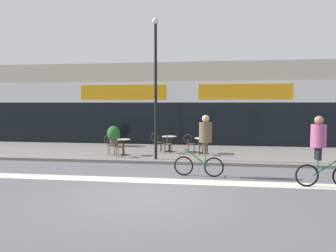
{
  "coord_description": "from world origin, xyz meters",
  "views": [
    {
      "loc": [
        1.84,
        -8.43,
        2.45
      ],
      "look_at": [
        -0.26,
        6.16,
        1.44
      ],
      "focal_mm": 35.0,
      "sensor_mm": 36.0,
      "label": 1
    }
  ],
  "objects_px": {
    "cafe_chair_1_near": "(167,142)",
    "cafe_chair_2_side": "(190,142)",
    "cafe_chair_2_near": "(202,144)",
    "cafe_chair_1_side": "(157,141)",
    "cyclist_1": "(204,141)",
    "lamp_post": "(156,80)",
    "bistro_table_1": "(169,141)",
    "cyclist_0": "(320,146)",
    "cafe_chair_0_near": "(120,146)",
    "planter_pot": "(114,135)",
    "bistro_table_0": "(124,144)",
    "bistro_table_2": "(203,142)",
    "cafe_chair_0_side": "(110,144)"
  },
  "relations": [
    {
      "from": "cafe_chair_0_near",
      "to": "planter_pot",
      "type": "relative_size",
      "value": 0.81
    },
    {
      "from": "cafe_chair_0_near",
      "to": "cyclist_0",
      "type": "relative_size",
      "value": 0.43
    },
    {
      "from": "cafe_chair_2_side",
      "to": "cyclist_0",
      "type": "height_order",
      "value": "cyclist_0"
    },
    {
      "from": "cafe_chair_2_near",
      "to": "bistro_table_1",
      "type": "bearing_deg",
      "value": 60.43
    },
    {
      "from": "bistro_table_0",
      "to": "lamp_post",
      "type": "relative_size",
      "value": 0.12
    },
    {
      "from": "cafe_chair_1_near",
      "to": "cafe_chair_0_near",
      "type": "bearing_deg",
      "value": 126.43
    },
    {
      "from": "cafe_chair_2_near",
      "to": "cafe_chair_1_side",
      "type": "bearing_deg",
      "value": 67.97
    },
    {
      "from": "cafe_chair_1_side",
      "to": "cafe_chair_2_near",
      "type": "relative_size",
      "value": 1.0
    },
    {
      "from": "bistro_table_0",
      "to": "cafe_chair_0_side",
      "type": "distance_m",
      "value": 0.63
    },
    {
      "from": "cafe_chair_0_side",
      "to": "planter_pot",
      "type": "bearing_deg",
      "value": 103.65
    },
    {
      "from": "cafe_chair_1_near",
      "to": "planter_pot",
      "type": "bearing_deg",
      "value": 55.81
    },
    {
      "from": "bistro_table_2",
      "to": "cafe_chair_2_near",
      "type": "relative_size",
      "value": 0.87
    },
    {
      "from": "planter_pot",
      "to": "cyclist_1",
      "type": "xyz_separation_m",
      "value": [
        5.16,
        -6.39,
        0.48
      ]
    },
    {
      "from": "cyclist_1",
      "to": "lamp_post",
      "type": "bearing_deg",
      "value": -44.67
    },
    {
      "from": "bistro_table_2",
      "to": "cafe_chair_2_side",
      "type": "height_order",
      "value": "cafe_chair_2_side"
    },
    {
      "from": "lamp_post",
      "to": "cyclist_0",
      "type": "relative_size",
      "value": 2.78
    },
    {
      "from": "cafe_chair_2_near",
      "to": "cafe_chair_2_side",
      "type": "bearing_deg",
      "value": 46.59
    },
    {
      "from": "cafe_chair_0_near",
      "to": "cafe_chair_1_side",
      "type": "xyz_separation_m",
      "value": [
        1.27,
        2.01,
        0.0
      ]
    },
    {
      "from": "cafe_chair_0_side",
      "to": "planter_pot",
      "type": "relative_size",
      "value": 0.81
    },
    {
      "from": "bistro_table_1",
      "to": "cafe_chair_1_near",
      "type": "bearing_deg",
      "value": -90.02
    },
    {
      "from": "cafe_chair_1_side",
      "to": "cyclist_1",
      "type": "relative_size",
      "value": 0.43
    },
    {
      "from": "cafe_chair_1_near",
      "to": "lamp_post",
      "type": "relative_size",
      "value": 0.15
    },
    {
      "from": "bistro_table_2",
      "to": "cafe_chair_1_near",
      "type": "bearing_deg",
      "value": -171.23
    },
    {
      "from": "cafe_chair_1_near",
      "to": "cafe_chair_2_side",
      "type": "bearing_deg",
      "value": -76.01
    },
    {
      "from": "cafe_chair_0_side",
      "to": "planter_pot",
      "type": "xyz_separation_m",
      "value": [
        -0.81,
        3.04,
        0.09
      ]
    },
    {
      "from": "bistro_table_2",
      "to": "bistro_table_1",
      "type": "bearing_deg",
      "value": 167.34
    },
    {
      "from": "cyclist_1",
      "to": "cafe_chair_1_side",
      "type": "bearing_deg",
      "value": -57.26
    },
    {
      "from": "bistro_table_2",
      "to": "bistro_table_0",
      "type": "bearing_deg",
      "value": -163.96
    },
    {
      "from": "lamp_post",
      "to": "cafe_chair_2_side",
      "type": "bearing_deg",
      "value": 55.58
    },
    {
      "from": "cafe_chair_0_near",
      "to": "cafe_chair_1_near",
      "type": "bearing_deg",
      "value": -53.35
    },
    {
      "from": "bistro_table_1",
      "to": "cafe_chair_2_side",
      "type": "height_order",
      "value": "cafe_chair_2_side"
    },
    {
      "from": "bistro_table_1",
      "to": "cyclist_1",
      "type": "height_order",
      "value": "cyclist_1"
    },
    {
      "from": "bistro_table_1",
      "to": "planter_pot",
      "type": "relative_size",
      "value": 0.68
    },
    {
      "from": "cyclist_0",
      "to": "cafe_chair_0_near",
      "type": "bearing_deg",
      "value": 151.54
    },
    {
      "from": "bistro_table_2",
      "to": "cafe_chair_2_side",
      "type": "relative_size",
      "value": 0.87
    },
    {
      "from": "bistro_table_0",
      "to": "cafe_chair_1_near",
      "type": "bearing_deg",
      "value": 21.97
    },
    {
      "from": "cafe_chair_2_side",
      "to": "cyclist_0",
      "type": "xyz_separation_m",
      "value": [
        4.22,
        -5.29,
        0.58
      ]
    },
    {
      "from": "bistro_table_2",
      "to": "cyclist_1",
      "type": "xyz_separation_m",
      "value": [
        0.18,
        -4.36,
        0.56
      ]
    },
    {
      "from": "cafe_chair_0_near",
      "to": "cafe_chair_2_near",
      "type": "relative_size",
      "value": 1.0
    },
    {
      "from": "cafe_chair_0_near",
      "to": "bistro_table_2",
      "type": "bearing_deg",
      "value": -64.72
    },
    {
      "from": "cafe_chair_0_near",
      "to": "cyclist_1",
      "type": "bearing_deg",
      "value": -125.68
    },
    {
      "from": "cafe_chair_0_near",
      "to": "cafe_chair_1_side",
      "type": "height_order",
      "value": "same"
    },
    {
      "from": "bistro_table_2",
      "to": "cafe_chair_0_near",
      "type": "height_order",
      "value": "cafe_chair_0_near"
    },
    {
      "from": "cafe_chair_0_near",
      "to": "cafe_chair_2_near",
      "type": "xyz_separation_m",
      "value": [
        3.55,
        1.02,
        0.0
      ]
    },
    {
      "from": "bistro_table_0",
      "to": "planter_pot",
      "type": "relative_size",
      "value": 0.65
    },
    {
      "from": "bistro_table_1",
      "to": "cyclist_0",
      "type": "relative_size",
      "value": 0.36
    },
    {
      "from": "cyclist_0",
      "to": "cafe_chair_0_side",
      "type": "bearing_deg",
      "value": 149.79
    },
    {
      "from": "cafe_chair_2_side",
      "to": "planter_pot",
      "type": "height_order",
      "value": "planter_pot"
    },
    {
      "from": "cafe_chair_0_near",
      "to": "planter_pot",
      "type": "bearing_deg",
      "value": 21.73
    },
    {
      "from": "bistro_table_0",
      "to": "cafe_chair_2_near",
      "type": "height_order",
      "value": "cafe_chair_2_near"
    }
  ]
}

